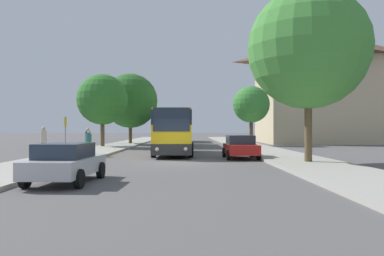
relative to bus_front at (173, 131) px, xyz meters
The scene contains 17 objects.
ground_plane 7.11m from the bus_front, 86.13° to the right, with size 300.00×300.00×0.00m, color #565454.
sidewalk_left 9.64m from the bus_front, 133.50° to the right, with size 4.00×120.00×0.15m, color #A39E93.
sidewalk_right 10.29m from the bus_front, 42.69° to the right, with size 4.00×120.00×0.15m, color #A39E93.
building_right_background 31.52m from the bus_front, 46.26° to the left, with size 20.53×12.26×14.56m.
bus_front is the anchor object (origin of this frame).
bus_middle 13.66m from the bus_front, 90.39° to the left, with size 2.89×11.84×3.44m.
bus_rear 27.14m from the bus_front, 90.26° to the left, with size 2.90×10.37×3.33m.
parked_car_left_curb 15.06m from the bus_front, 102.14° to the right, with size 2.07×4.06×1.40m.
parked_car_right_near 6.02m from the bus_front, 41.38° to the right, with size 2.07×4.03×1.49m.
bus_stop_sign 7.86m from the bus_front, 147.29° to the right, with size 0.08×0.45×2.52m.
pedestrian_waiting_near 6.16m from the bus_front, 157.46° to the right, with size 0.36×0.36×1.63m.
pedestrian_waiting_far 9.19m from the bus_front, 147.13° to the right, with size 0.36×0.36×1.88m.
pedestrian_walking_back 6.16m from the bus_front, 165.35° to the right, with size 0.36×0.36×1.82m.
tree_left_near 13.18m from the bus_front, 126.53° to the left, with size 5.16×5.16×7.33m.
tree_left_far 19.19m from the bus_front, 108.45° to the left, with size 6.63×6.63×8.50m.
tree_right_near 11.76m from the bus_front, 45.93° to the right, with size 6.50×6.50×9.31m.
tree_right_mid 17.05m from the bus_front, 60.50° to the left, with size 4.18×4.18×6.63m.
Camera 1 is at (0.66, -20.93, 1.90)m, focal length 35.00 mm.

